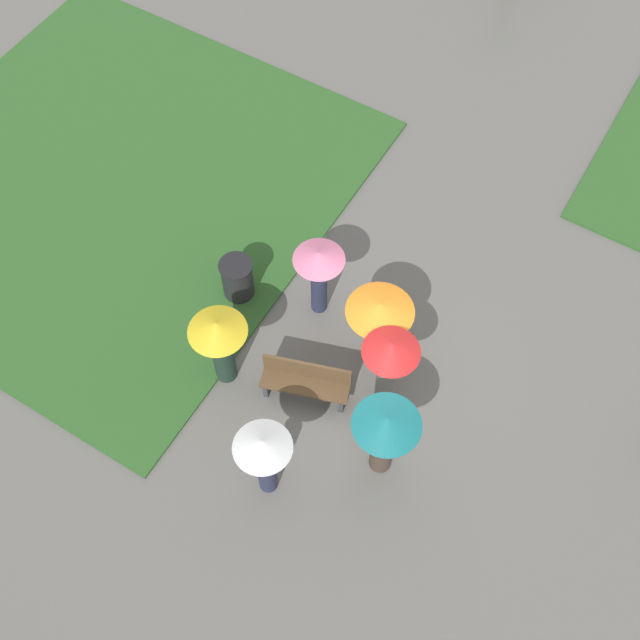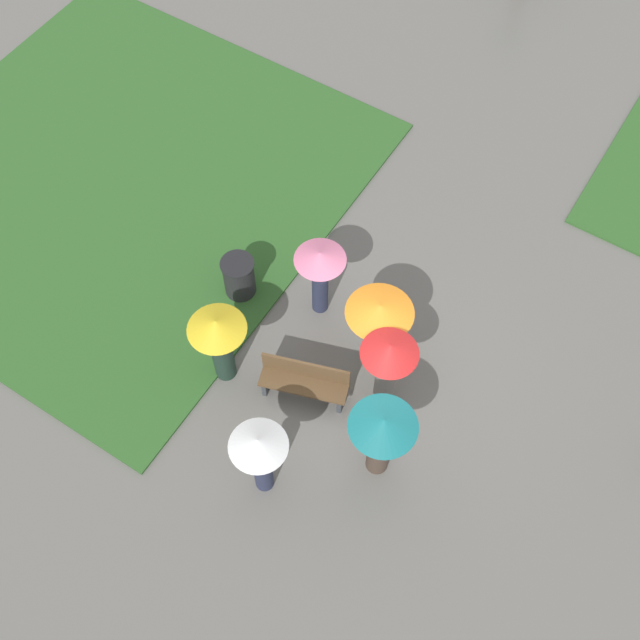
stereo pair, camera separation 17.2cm
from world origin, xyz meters
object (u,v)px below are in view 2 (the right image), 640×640
(park_bench, at_px, (305,380))
(crowd_person_red, at_px, (388,363))
(crowd_person_orange, at_px, (379,319))
(crowd_person_white, at_px, (260,453))
(crowd_person_teal, at_px, (382,434))
(crowd_person_pink, at_px, (320,270))
(trash_bin, at_px, (239,278))
(crowd_person_yellow, at_px, (219,338))

(park_bench, height_order, crowd_person_red, crowd_person_red)
(crowd_person_red, relative_size, crowd_person_orange, 1.08)
(crowd_person_white, bearing_deg, crowd_person_teal, 53.70)
(crowd_person_orange, distance_m, crowd_person_pink, 1.47)
(crowd_person_teal, xyz_separation_m, crowd_person_orange, (-1.08, 1.76, 0.03))
(crowd_person_red, bearing_deg, crowd_person_teal, 22.77)
(crowd_person_red, xyz_separation_m, crowd_person_white, (-0.88, -2.41, 0.03))
(crowd_person_pink, bearing_deg, trash_bin, -159.70)
(crowd_person_pink, height_order, crowd_person_white, crowd_person_white)
(park_bench, xyz_separation_m, crowd_person_white, (0.35, -1.77, 0.90))
(crowd_person_teal, height_order, crowd_person_red, crowd_person_red)
(crowd_person_teal, height_order, crowd_person_pink, crowd_person_teal)
(park_bench, distance_m, crowd_person_orange, 1.71)
(crowd_person_orange, xyz_separation_m, crowd_person_white, (-0.34, -3.05, -0.01))
(trash_bin, bearing_deg, crowd_person_red, -8.19)
(crowd_person_white, bearing_deg, crowd_person_orange, 95.03)
(crowd_person_orange, bearing_deg, crowd_person_red, 37.99)
(park_bench, height_order, crowd_person_teal, crowd_person_teal)
(crowd_person_red, xyz_separation_m, crowd_person_orange, (-0.54, 0.63, 0.04))
(park_bench, xyz_separation_m, trash_bin, (-2.19, 1.13, 0.01))
(crowd_person_white, bearing_deg, crowd_person_pink, 118.81)
(crowd_person_red, xyz_separation_m, crowd_person_pink, (-1.96, 1.01, -0.08))
(park_bench, distance_m, crowd_person_teal, 2.03)
(crowd_person_teal, distance_m, crowd_person_white, 1.92)
(crowd_person_orange, bearing_deg, crowd_person_pink, -107.66)
(crowd_person_pink, bearing_deg, crowd_person_yellow, -107.80)
(crowd_person_teal, height_order, crowd_person_white, crowd_person_white)
(park_bench, xyz_separation_m, crowd_person_pink, (-0.73, 1.65, 0.79))
(crowd_person_red, relative_size, crowd_person_white, 1.02)
(park_bench, height_order, crowd_person_orange, crowd_person_orange)
(crowd_person_red, distance_m, crowd_person_yellow, 2.86)
(crowd_person_teal, bearing_deg, trash_bin, -83.79)
(crowd_person_teal, xyz_separation_m, crowd_person_white, (-1.42, -1.29, 0.02))
(crowd_person_pink, distance_m, crowd_person_white, 3.59)
(park_bench, height_order, trash_bin, trash_bin)
(trash_bin, relative_size, crowd_person_yellow, 0.52)
(park_bench, bearing_deg, crowd_person_teal, -33.66)
(park_bench, height_order, crowd_person_pink, crowd_person_pink)
(crowd_person_yellow, relative_size, crowd_person_pink, 1.03)
(crowd_person_white, bearing_deg, crowd_person_red, 81.30)
(crowd_person_pink, bearing_deg, crowd_person_red, -26.69)
(crowd_person_pink, relative_size, crowd_person_white, 0.92)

